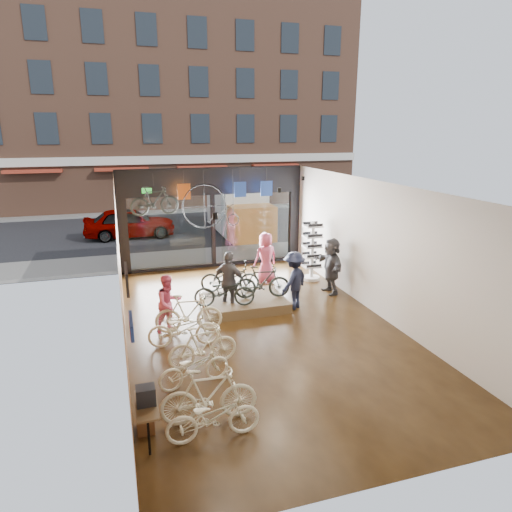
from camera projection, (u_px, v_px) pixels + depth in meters
name	position (u px, v px, depth m)	size (l,w,h in m)	color
ground_plane	(260.00, 327.00, 12.37)	(7.00, 12.00, 0.04)	black
ceiling	(261.00, 185.00, 11.34)	(7.00, 12.00, 0.04)	black
wall_left	(120.00, 271.00, 10.86)	(0.04, 12.00, 3.80)	#9E5E2E
wall_right	(379.00, 249.00, 12.85)	(0.04, 12.00, 3.80)	beige
wall_back	(392.00, 374.00, 6.31)	(7.00, 0.04, 3.80)	beige
storefront	(213.00, 218.00, 17.38)	(7.00, 0.26, 3.80)	black
exit_sign	(147.00, 191.00, 16.28)	(0.35, 0.06, 0.18)	#198C26
street_road	(181.00, 223.00, 26.18)	(30.00, 18.00, 0.02)	black
sidewalk_near	(208.00, 256.00, 18.98)	(30.00, 2.40, 0.12)	slate
sidewalk_far	(173.00, 210.00, 29.84)	(30.00, 2.00, 0.12)	slate
opposite_building	(163.00, 101.00, 30.28)	(26.00, 5.00, 14.00)	brown
street_car	(130.00, 223.00, 22.38)	(1.74, 4.34, 1.48)	gray
box_truck	(241.00, 210.00, 22.85)	(2.16, 6.47, 2.55)	silver
floor_bike_0	(213.00, 417.00, 7.79)	(0.57, 1.64, 0.86)	beige
floor_bike_1	(209.00, 395.00, 8.23)	(0.50, 1.78, 1.07)	beige
floor_bike_2	(194.00, 367.00, 9.44)	(0.54, 1.55, 0.81)	beige
floor_bike_3	(203.00, 346.00, 10.22)	(0.45, 1.61, 0.97)	beige
floor_bike_4	(184.00, 329.00, 11.15)	(0.61, 1.74, 0.92)	beige
floor_bike_5	(189.00, 313.00, 11.91)	(0.50, 1.76, 1.06)	beige
display_platform	(244.00, 303.00, 13.66)	(2.40, 1.80, 0.30)	#4E3924
display_bike_left	(224.00, 291.00, 12.88)	(0.60, 1.71, 0.90)	#202724
display_bike_mid	(262.00, 282.00, 13.51)	(0.47, 1.66, 0.99)	#202724
display_bike_right	(230.00, 277.00, 14.00)	(0.63, 1.80, 0.95)	#202724
customer_1	(169.00, 303.00, 11.92)	(0.75, 0.59, 1.55)	#CC4C72
customer_2	(230.00, 282.00, 13.19)	(1.06, 0.44, 1.81)	#3F3F44
customer_3	(294.00, 280.00, 13.43)	(1.12, 0.65, 1.74)	#161C33
customer_4	(266.00, 257.00, 15.80)	(0.86, 0.56, 1.76)	#CC4C72
customer_5	(331.00, 266.00, 14.71)	(1.70, 0.54, 1.83)	#3F3F44
sunglasses_rack	(312.00, 251.00, 15.96)	(0.61, 0.50, 2.08)	white
wall_merch	(135.00, 362.00, 7.83)	(0.40, 2.40, 2.60)	navy
penny_farthing	(214.00, 207.00, 16.13)	(1.97, 0.06, 1.58)	black
hung_bike	(154.00, 201.00, 14.80)	(0.45, 1.58, 0.95)	#202724
jersey_left	(184.00, 192.00, 16.00)	(0.45, 0.03, 0.55)	#CC5919
jersey_mid	(240.00, 190.00, 16.58)	(0.45, 0.03, 0.55)	#1E3F99
jersey_right	(267.00, 188.00, 16.87)	(0.45, 0.03, 0.55)	#1E3F99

